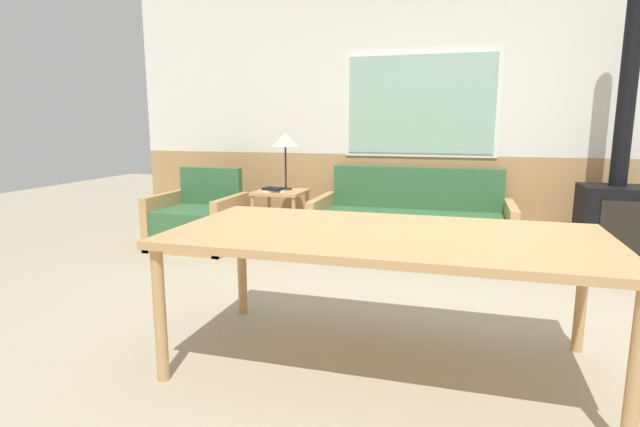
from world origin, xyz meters
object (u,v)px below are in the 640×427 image
wood_stove (617,202)px  table_lamp (285,141)px  side_table (281,201)px  dining_table (385,243)px  armchair (199,223)px  couch (411,229)px

wood_stove → table_lamp: bearing=179.7°
side_table → wood_stove: size_ratio=0.25×
side_table → dining_table: 2.72m
armchair → side_table: size_ratio=1.46×
armchair → table_lamp: size_ratio=1.44×
couch → table_lamp: size_ratio=3.19×
armchair → side_table: 0.87m
couch → table_lamp: (-1.31, 0.04, 0.84)m
side_table → table_lamp: size_ratio=0.98×
dining_table → wood_stove: wood_stove is taller
couch → side_table: (-1.34, -0.05, 0.23)m
armchair → wood_stove: 3.92m
couch → armchair: bearing=-170.8°
dining_table → side_table: bearing=122.1°
side_table → wood_stove: (3.10, 0.07, 0.12)m
couch → table_lamp: 1.56m
dining_table → couch: bearing=92.5°
table_lamp → wood_stove: wood_stove is taller
couch → side_table: couch is taller
table_lamp → dining_table: table_lamp is taller
couch → side_table: bearing=-178.0°
couch → dining_table: (0.10, -2.35, 0.42)m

